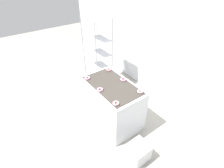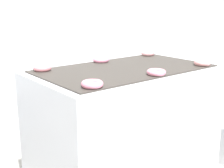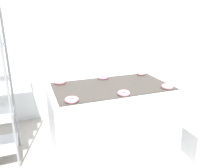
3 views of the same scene
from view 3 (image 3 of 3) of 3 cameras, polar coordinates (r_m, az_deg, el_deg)
name	(u,v)px [view 3 (image 3 of 3)]	position (r m, az deg, el deg)	size (l,w,h in m)	color
wall_back	(78,29)	(3.58, -8.99, 13.93)	(8.00, 0.05, 2.80)	silver
fryer_machine	(112,126)	(2.44, 0.01, -10.85)	(1.27, 0.76, 0.92)	silver
glaze_bin	(197,140)	(2.94, 21.40, -13.46)	(0.34, 0.35, 0.33)	silver
donut_near_left	(72,100)	(1.87, -10.47, -4.06)	(0.12, 0.12, 0.04)	pink
donut_near_center	(124,93)	(2.00, 3.09, -2.37)	(0.12, 0.12, 0.03)	pink
donut_near_right	(167,87)	(2.24, 14.25, -0.65)	(0.12, 0.12, 0.04)	#D38D8A
donut_far_left	(60,82)	(2.38, -13.43, 0.51)	(0.12, 0.12, 0.03)	#DB7F87
donut_far_center	(103,77)	(2.50, -2.42, 1.77)	(0.12, 0.12, 0.03)	pink
donut_far_right	(141,73)	(2.69, 7.62, 2.81)	(0.11, 0.11, 0.04)	#D49394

